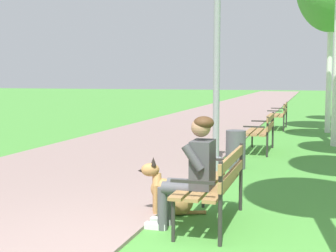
{
  "coord_description": "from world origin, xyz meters",
  "views": [
    {
      "loc": [
        1.57,
        -3.93,
        1.66
      ],
      "look_at": [
        -0.64,
        3.43,
        0.9
      ],
      "focal_mm": 52.69,
      "sensor_mm": 36.0,
      "label": 1
    }
  ],
  "objects": [
    {
      "name": "paved_path",
      "position": [
        -2.38,
        24.0,
        0.02
      ],
      "size": [
        4.36,
        60.0,
        0.04
      ],
      "primitive_type": "cube",
      "color": "gray",
      "rests_on": "ground"
    },
    {
      "name": "park_bench_near",
      "position": [
        0.52,
        1.43,
        0.51
      ],
      "size": [
        0.55,
        1.5,
        0.85
      ],
      "color": "olive",
      "rests_on": "ground"
    },
    {
      "name": "park_bench_mid",
      "position": [
        0.45,
        7.08,
        0.51
      ],
      "size": [
        0.55,
        1.5,
        0.85
      ],
      "color": "olive",
      "rests_on": "ground"
    },
    {
      "name": "park_bench_far",
      "position": [
        0.47,
        12.12,
        0.51
      ],
      "size": [
        0.55,
        1.5,
        0.85
      ],
      "color": "olive",
      "rests_on": "ground"
    },
    {
      "name": "person_seated_on_near_bench",
      "position": [
        0.31,
        1.18,
        0.68
      ],
      "size": [
        0.74,
        0.49,
        1.25
      ],
      "color": "#4C4C51",
      "rests_on": "ground"
    },
    {
      "name": "dog_shepherd",
      "position": [
        -0.09,
        1.66,
        0.26
      ],
      "size": [
        0.8,
        0.44,
        0.71
      ],
      "color": "#B27F47",
      "rests_on": "ground"
    },
    {
      "name": "lamp_post_near",
      "position": [
        -0.04,
        4.26,
        2.13
      ],
      "size": [
        0.24,
        0.24,
        4.12
      ],
      "color": "gray",
      "rests_on": "ground"
    },
    {
      "name": "litter_bin",
      "position": [
        0.2,
        4.94,
        0.35
      ],
      "size": [
        0.36,
        0.36,
        0.7
      ],
      "primitive_type": "cylinder",
      "color": "#515156",
      "rests_on": "ground"
    }
  ]
}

